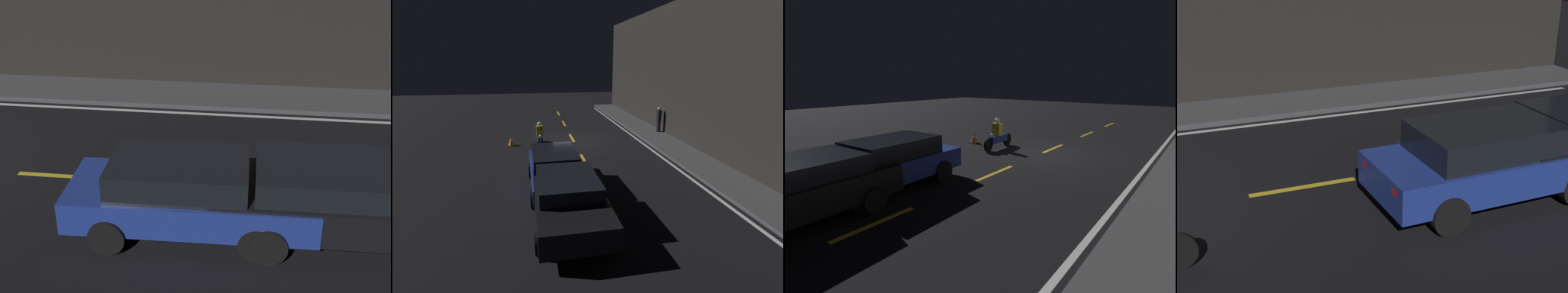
# 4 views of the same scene
# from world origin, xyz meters

# --- Properties ---
(raised_curb) EXTENTS (28.00, 1.94, 0.13)m
(raised_curb) POSITION_xyz_m (0.00, 5.03, 0.06)
(raised_curb) COLOR #424244
(raised_curb) RESTS_ON ground
(lane_dash_d) EXTENTS (2.00, 0.14, 0.01)m
(lane_dash_d) POSITION_xyz_m (3.50, 0.00, 0.00)
(lane_dash_d) COLOR gold
(lane_dash_d) RESTS_ON ground
(lane_dash_e) EXTENTS (2.00, 0.14, 0.01)m
(lane_dash_e) POSITION_xyz_m (8.00, 0.00, 0.00)
(lane_dash_e) COLOR gold
(lane_dash_e) RESTS_ON ground
(sedan_blue) EXTENTS (4.40, 1.97, 1.40)m
(sedan_blue) POSITION_xyz_m (6.44, -1.59, 0.75)
(sedan_blue) COLOR navy
(sedan_blue) RESTS_ON ground
(van_black) EXTENTS (4.34, 2.09, 1.37)m
(van_black) POSITION_xyz_m (8.95, -1.41, 0.74)
(van_black) COLOR black
(van_black) RESTS_ON ground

